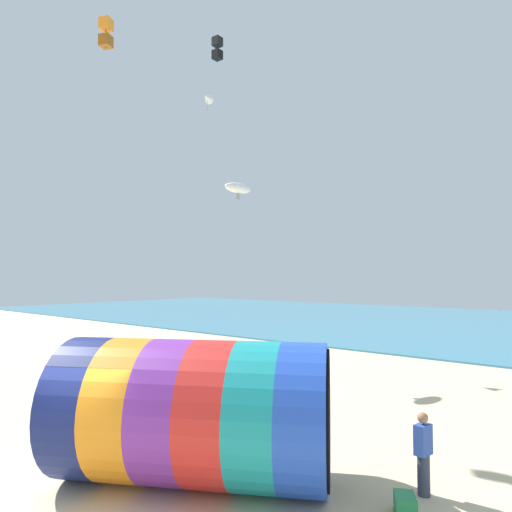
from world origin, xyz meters
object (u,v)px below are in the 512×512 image
giant_inflatable_tube (195,411)px  kite_black_box (217,48)px  kite_handler (423,453)px  kite_orange_box (106,33)px  kite_white_delta (207,98)px  cooler_box (405,505)px  kite_white_parafoil (238,188)px

giant_inflatable_tube → kite_black_box: (-12.06, 12.62, 16.69)m
kite_handler → kite_black_box: size_ratio=1.11×
kite_orange_box → kite_white_delta: 8.64m
kite_white_delta → cooler_box: (15.20, -9.59, -14.29)m
kite_white_parafoil → kite_black_box: 11.88m
kite_orange_box → kite_black_box: kite_black_box is taller
kite_orange_box → cooler_box: 18.51m
kite_white_delta → cooler_box: kite_white_delta is taller
kite_black_box → kite_orange_box: bearing=-70.1°
kite_white_parafoil → cooler_box: 15.11m
giant_inflatable_tube → kite_black_box: bearing=133.7°
cooler_box → kite_white_parafoil: bearing=146.0°
kite_orange_box → kite_black_box: size_ratio=0.84×
giant_inflatable_tube → kite_handler: size_ratio=3.88×
kite_white_parafoil → kite_handler: bearing=-30.2°
kite_handler → kite_white_delta: kite_white_delta is taller
giant_inflatable_tube → cooler_box: bearing=21.9°
kite_handler → cooler_box: kite_handler is taller
kite_white_parafoil → cooler_box: kite_white_parafoil is taller
kite_white_parafoil → kite_white_delta: size_ratio=1.50×
kite_handler → kite_orange_box: kite_orange_box is taller
giant_inflatable_tube → cooler_box: giant_inflatable_tube is taller
kite_orange_box → cooler_box: kite_orange_box is taller
kite_handler → kite_white_delta: size_ratio=1.55×
kite_handler → kite_white_parafoil: bearing=149.8°
giant_inflatable_tube → kite_white_parafoil: 12.93m
kite_black_box → cooler_box: size_ratio=2.77×
kite_white_parafoil → kite_orange_box: bearing=-108.0°
kite_black_box → kite_handler: bearing=-32.4°
kite_black_box → kite_white_delta: 4.04m
kite_handler → kite_orange_box: bearing=177.8°
kite_handler → giant_inflatable_tube: bearing=-146.6°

